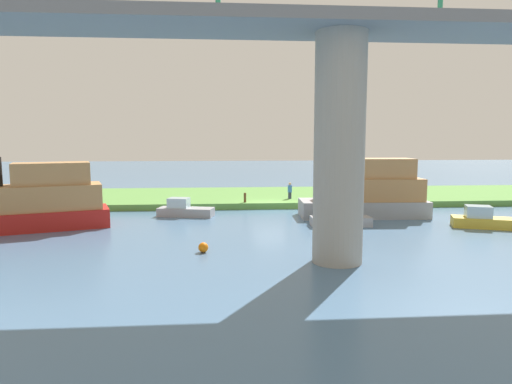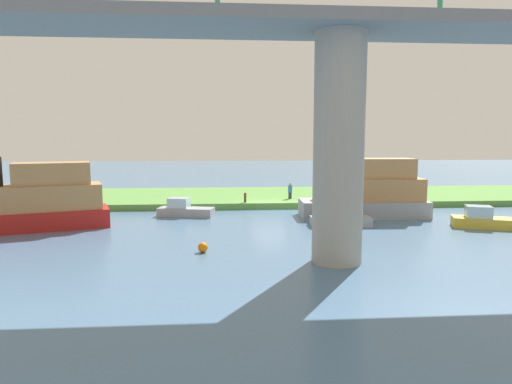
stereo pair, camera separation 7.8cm
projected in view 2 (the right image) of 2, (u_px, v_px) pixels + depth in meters
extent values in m
plane|color=#4C7093|center=(269.00, 209.00, 35.72)|extent=(160.00, 160.00, 0.00)
cube|color=#5B9342|center=(263.00, 197.00, 41.63)|extent=(80.00, 12.00, 0.50)
cylinder|color=#9E998E|center=(339.00, 150.00, 19.87)|extent=(2.25, 2.25, 10.16)
cube|color=slate|center=(341.00, 25.00, 19.24)|extent=(74.19, 4.00, 0.50)
cylinder|color=#2D8C66|center=(440.00, 4.00, 21.44)|extent=(0.24, 0.24, 2.60)
cylinder|color=#2D334C|center=(290.00, 195.00, 38.35)|extent=(0.29, 0.29, 0.55)
cylinder|color=blue|center=(290.00, 189.00, 38.28)|extent=(0.51, 0.51, 0.60)
sphere|color=tan|center=(290.00, 184.00, 38.24)|extent=(0.24, 0.24, 0.24)
cylinder|color=brown|center=(245.00, 198.00, 36.10)|extent=(0.20, 0.20, 0.77)
cube|color=#99999E|center=(363.00, 208.00, 32.39)|extent=(9.10, 3.36, 1.20)
cube|color=#B27F4C|center=(370.00, 189.00, 32.24)|extent=(7.29, 2.98, 1.60)
cube|color=#B27F4C|center=(381.00, 168.00, 32.09)|extent=(4.58, 2.46, 1.40)
cylinder|color=black|center=(339.00, 165.00, 31.96)|extent=(0.50, 0.50, 1.80)
cube|color=#D84C2D|center=(330.00, 194.00, 32.18)|extent=(1.67, 1.86, 0.90)
cube|color=#99999E|center=(186.00, 212.00, 32.58)|extent=(4.20, 2.27, 0.62)
cube|color=silver|center=(179.00, 203.00, 32.58)|extent=(1.65, 1.42, 0.71)
cube|color=#99999E|center=(341.00, 221.00, 28.93)|extent=(3.87, 1.47, 0.60)
cube|color=silver|center=(333.00, 212.00, 28.83)|extent=(1.41, 1.13, 0.68)
cube|color=red|center=(34.00, 220.00, 27.88)|extent=(9.31, 5.62, 1.18)
cube|color=#B27F4C|center=(41.00, 197.00, 27.91)|extent=(7.54, 4.77, 1.57)
cube|color=#B27F4C|center=(52.00, 173.00, 28.00)|extent=(4.90, 3.53, 1.37)
cube|color=gold|center=(487.00, 223.00, 28.29)|extent=(4.39, 2.80, 0.64)
cube|color=silver|center=(479.00, 212.00, 28.36)|extent=(1.80, 1.62, 0.74)
sphere|color=orange|center=(203.00, 247.00, 22.19)|extent=(0.50, 0.50, 0.50)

